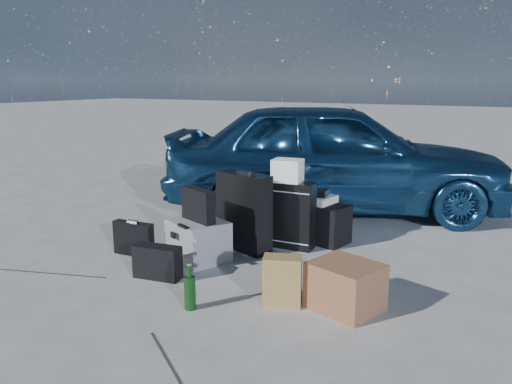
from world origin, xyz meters
TOP-DOWN VIEW (x-y plane):
  - ground at (0.00, 0.00)m, footprint 60.00×60.00m
  - car at (0.16, 2.63)m, footprint 4.21×3.01m
  - pelican_case at (-0.26, 0.48)m, footprint 0.60×0.55m
  - laptop_bag at (-0.26, 0.48)m, footprint 0.39×0.22m
  - briefcase at (-0.84, 0.29)m, footprint 0.40×0.11m
  - suitcase_left at (-0.06, 0.91)m, footprint 0.59×0.35m
  - suitcase_right at (0.25, 1.17)m, footprint 0.53×0.22m
  - white_carton at (0.25, 1.18)m, footprint 0.29×0.24m
  - duffel_bag at (0.37, 1.50)m, footprint 0.80×0.48m
  - flat_box_white at (0.37, 1.51)m, footprint 0.45×0.37m
  - flat_box_black at (0.38, 1.50)m, footprint 0.29×0.23m
  - kraft_bag at (0.77, 0.02)m, footprint 0.30×0.24m
  - cardboard_box at (1.18, 0.17)m, footprint 0.53×0.49m
  - messenger_bag at (-0.30, -0.02)m, footprint 0.40×0.20m
  - green_bottle at (0.25, -0.35)m, footprint 0.09×0.09m

SIDE VIEW (x-z plane):
  - ground at x=0.00m, z-range 0.00..0.00m
  - messenger_bag at x=-0.30m, z-range 0.00..0.27m
  - briefcase at x=-0.84m, z-range 0.00..0.31m
  - green_bottle at x=0.25m, z-range 0.00..0.32m
  - cardboard_box at x=1.18m, z-range 0.00..0.33m
  - pelican_case at x=-0.26m, z-range 0.00..0.35m
  - kraft_bag at x=0.77m, z-range 0.00..0.35m
  - duffel_bag at x=0.37m, z-range 0.00..0.37m
  - suitcase_right at x=0.25m, z-range 0.00..0.62m
  - suitcase_left at x=-0.06m, z-range 0.00..0.72m
  - flat_box_white at x=0.37m, z-range 0.37..0.44m
  - flat_box_black at x=0.38m, z-range 0.44..0.50m
  - laptop_bag at x=-0.26m, z-range 0.35..0.63m
  - car at x=0.16m, z-range 0.00..1.33m
  - white_carton at x=0.25m, z-range 0.62..0.83m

